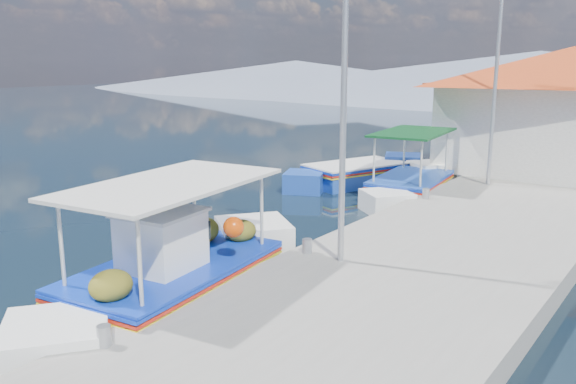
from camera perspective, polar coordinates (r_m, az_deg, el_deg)
The scene contains 9 objects.
ground at distance 13.56m, azimuth -16.62°, elevation -6.81°, with size 160.00×160.00×0.00m, color black.
quay at distance 14.88m, azimuth 17.47°, elevation -4.11°, with size 5.00×44.00×0.50m, color gray.
bollards at distance 14.88m, azimuth 8.97°, elevation -2.06°, with size 0.20×17.20×0.30m.
main_caique at distance 11.32m, azimuth -10.64°, elevation -7.80°, with size 2.81×7.53×2.50m.
caique_green_canopy at distance 19.69m, azimuth 11.88°, elevation 0.58°, with size 2.38×6.34×2.39m.
caique_blue_hull at distance 21.42m, azimuth 6.57°, elevation 1.61°, with size 3.31×5.97×1.13m.
harbor_building at distance 23.01m, azimuth 26.05°, elevation 7.39°, with size 10.49×10.49×4.40m.
lamp_post_near at distance 11.23m, azimuth 5.01°, elevation 9.83°, with size 1.21×0.14×6.00m.
lamp_post_far at distance 19.48m, azimuth 19.18°, elevation 10.40°, with size 1.21×0.14×6.00m.
Camera 1 is at (10.34, -7.58, 4.41)m, focal length 36.81 mm.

